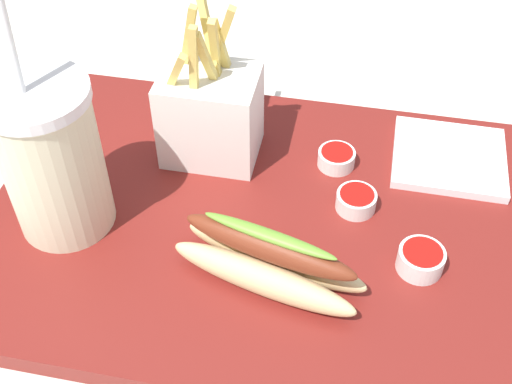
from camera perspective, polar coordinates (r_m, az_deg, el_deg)
name	(u,v)px	position (r m, az deg, el deg)	size (l,w,h in m)	color
ground_plane	(256,237)	(0.62, 0.00, -3.89)	(2.40, 2.40, 0.02)	silver
food_tray	(256,222)	(0.61, 0.00, -2.66)	(0.49, 0.36, 0.02)	maroon
soda_cup	(52,159)	(0.57, -17.29, 2.75)	(0.09, 0.09, 0.22)	beige
fries_basket	(210,113)	(0.63, -3.98, 6.88)	(0.09, 0.08, 0.17)	white
hot_dog_1	(269,261)	(0.54, 1.10, -6.00)	(0.17, 0.09, 0.06)	#E5C689
ketchup_cup_1	(336,157)	(0.65, 6.99, 2.99)	(0.04, 0.04, 0.02)	white
ketchup_cup_2	(421,259)	(0.57, 14.11, -5.66)	(0.04, 0.04, 0.02)	white
ketchup_cup_3	(356,200)	(0.61, 8.69, -0.69)	(0.04, 0.04, 0.02)	white
napkin_stack	(449,158)	(0.68, 16.40, 2.89)	(0.11, 0.10, 0.01)	white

